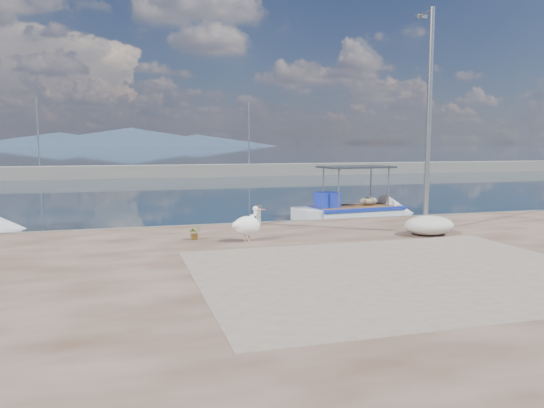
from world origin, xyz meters
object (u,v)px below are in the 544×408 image
(pelican, at_px, (247,225))
(bollard_near, at_px, (258,214))
(boat_right, at_px, (354,214))
(lamp_post, at_px, (428,129))

(pelican, relative_size, bollard_near, 1.56)
(boat_right, bearing_deg, lamp_post, -101.26)
(pelican, distance_m, bollard_near, 3.24)
(boat_right, bearing_deg, bollard_near, -151.66)
(bollard_near, bearing_deg, pelican, -110.32)
(boat_right, distance_m, bollard_near, 6.54)
(boat_right, relative_size, lamp_post, 0.83)
(boat_right, xyz_separation_m, bollard_near, (-5.37, -3.67, 0.66))
(pelican, xyz_separation_m, bollard_near, (1.12, 3.03, -0.11))
(boat_right, xyz_separation_m, pelican, (-6.50, -6.70, 0.77))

